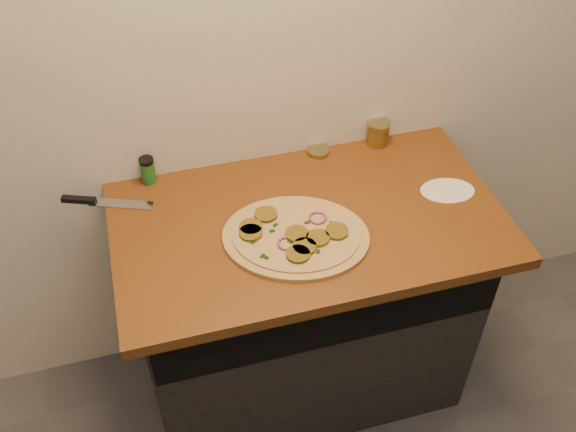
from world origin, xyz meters
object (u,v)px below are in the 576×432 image
object	(u,v)px
pizza	(296,236)
spice_shaker	(148,170)
salsa_jar	(378,133)
chefs_knife	(99,202)

from	to	relation	value
pizza	spice_shaker	bearing A→B (deg)	135.46
salsa_jar	pizza	bearing A→B (deg)	-136.86
pizza	spice_shaker	world-z (taller)	spice_shaker
chefs_knife	salsa_jar	bearing A→B (deg)	3.70
pizza	salsa_jar	distance (m)	0.56
chefs_knife	pizza	bearing A→B (deg)	-29.91
salsa_jar	spice_shaker	size ratio (longest dim) A/B	0.91
chefs_knife	salsa_jar	xyz separation A→B (m)	(0.96, 0.06, 0.04)
salsa_jar	spice_shaker	distance (m)	0.79
chefs_knife	salsa_jar	world-z (taller)	salsa_jar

